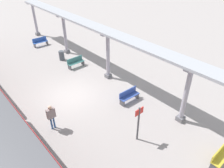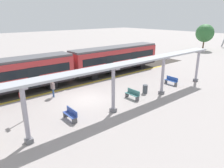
{
  "view_description": "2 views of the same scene",
  "coord_description": "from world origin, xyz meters",
  "px_view_note": "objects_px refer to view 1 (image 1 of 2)",
  "views": [
    {
      "loc": [
        -5.94,
        -11.11,
        8.96
      ],
      "look_at": [
        2.02,
        -2.04,
        1.13
      ],
      "focal_mm": 34.6,
      "sensor_mm": 36.0,
      "label": 1
    },
    {
      "loc": [
        15.24,
        -9.71,
        7.35
      ],
      "look_at": [
        1.54,
        1.84,
        1.48
      ],
      "focal_mm": 33.54,
      "sensor_mm": 36.0,
      "label": 2
    }
  ],
  "objects_px": {
    "canopy_pillar_third": "(108,56)",
    "passenger_waiting_near_edge": "(51,115)",
    "bench_far_end": "(40,42)",
    "trash_bin": "(62,56)",
    "bench_extra_slot": "(76,62)",
    "canopy_pillar_fifth": "(35,19)",
    "bench_mid_platform": "(129,96)",
    "platform_info_sign": "(138,121)",
    "canopy_pillar_second": "(186,95)",
    "bench_near_end": "(221,156)",
    "canopy_pillar_fourth": "(65,34)"
  },
  "relations": [
    {
      "from": "canopy_pillar_third",
      "to": "passenger_waiting_near_edge",
      "type": "relative_size",
      "value": 2.25
    },
    {
      "from": "bench_far_end",
      "to": "trash_bin",
      "type": "relative_size",
      "value": 1.77
    },
    {
      "from": "bench_extra_slot",
      "to": "bench_far_end",
      "type": "bearing_deg",
      "value": 91.79
    },
    {
      "from": "passenger_waiting_near_edge",
      "to": "bench_extra_slot",
      "type": "bearing_deg",
      "value": 46.81
    },
    {
      "from": "canopy_pillar_fifth",
      "to": "canopy_pillar_third",
      "type": "bearing_deg",
      "value": -90.0
    },
    {
      "from": "canopy_pillar_third",
      "to": "bench_mid_platform",
      "type": "bearing_deg",
      "value": -106.56
    },
    {
      "from": "bench_far_end",
      "to": "platform_info_sign",
      "type": "xyz_separation_m",
      "value": [
        -1.9,
        -15.58,
        0.89
      ]
    },
    {
      "from": "canopy_pillar_second",
      "to": "bench_far_end",
      "type": "bearing_deg",
      "value": 94.09
    },
    {
      "from": "canopy_pillar_fifth",
      "to": "platform_info_sign",
      "type": "distance_m",
      "value": 19.01
    },
    {
      "from": "canopy_pillar_third",
      "to": "bench_far_end",
      "type": "relative_size",
      "value": 2.43
    },
    {
      "from": "bench_far_end",
      "to": "trash_bin",
      "type": "height_order",
      "value": "bench_far_end"
    },
    {
      "from": "canopy_pillar_third",
      "to": "bench_near_end",
      "type": "height_order",
      "value": "canopy_pillar_third"
    },
    {
      "from": "bench_mid_platform",
      "to": "canopy_pillar_second",
      "type": "bearing_deg",
      "value": -74.09
    },
    {
      "from": "canopy_pillar_fifth",
      "to": "passenger_waiting_near_edge",
      "type": "relative_size",
      "value": 2.25
    },
    {
      "from": "bench_mid_platform",
      "to": "bench_extra_slot",
      "type": "xyz_separation_m",
      "value": [
        0.01,
        6.48,
        0.0
      ]
    },
    {
      "from": "bench_near_end",
      "to": "bench_extra_slot",
      "type": "xyz_separation_m",
      "value": [
        0.17,
        12.85,
        0.0
      ]
    },
    {
      "from": "canopy_pillar_fifth",
      "to": "trash_bin",
      "type": "height_order",
      "value": "canopy_pillar_fifth"
    },
    {
      "from": "canopy_pillar_second",
      "to": "passenger_waiting_near_edge",
      "type": "bearing_deg",
      "value": 143.72
    },
    {
      "from": "canopy_pillar_second",
      "to": "bench_near_end",
      "type": "bearing_deg",
      "value": -111.02
    },
    {
      "from": "bench_mid_platform",
      "to": "platform_info_sign",
      "type": "distance_m",
      "value": 3.55
    },
    {
      "from": "bench_extra_slot",
      "to": "passenger_waiting_near_edge",
      "type": "distance_m",
      "value": 7.49
    },
    {
      "from": "trash_bin",
      "to": "bench_near_end",
      "type": "bearing_deg",
      "value": -89.81
    },
    {
      "from": "canopy_pillar_fifth",
      "to": "trash_bin",
      "type": "xyz_separation_m",
      "value": [
        -1.18,
        -7.57,
        -1.44
      ]
    },
    {
      "from": "bench_extra_slot",
      "to": "platform_info_sign",
      "type": "distance_m",
      "value": 9.49
    },
    {
      "from": "canopy_pillar_second",
      "to": "canopy_pillar_third",
      "type": "xyz_separation_m",
      "value": [
        0.0,
        6.71,
        0.0
      ]
    },
    {
      "from": "bench_far_end",
      "to": "bench_extra_slot",
      "type": "height_order",
      "value": "same"
    },
    {
      "from": "trash_bin",
      "to": "canopy_pillar_fourth",
      "type": "bearing_deg",
      "value": 42.09
    },
    {
      "from": "canopy_pillar_fifth",
      "to": "bench_near_end",
      "type": "height_order",
      "value": "canopy_pillar_fifth"
    },
    {
      "from": "bench_near_end",
      "to": "canopy_pillar_third",
      "type": "bearing_deg",
      "value": 83.32
    },
    {
      "from": "bench_extra_slot",
      "to": "canopy_pillar_second",
      "type": "bearing_deg",
      "value": -84.43
    },
    {
      "from": "bench_near_end",
      "to": "bench_extra_slot",
      "type": "distance_m",
      "value": 12.85
    },
    {
      "from": "canopy_pillar_third",
      "to": "canopy_pillar_second",
      "type": "bearing_deg",
      "value": -90.0
    },
    {
      "from": "bench_near_end",
      "to": "passenger_waiting_near_edge",
      "type": "relative_size",
      "value": 0.92
    },
    {
      "from": "canopy_pillar_fourth",
      "to": "platform_info_sign",
      "type": "relative_size",
      "value": 1.68
    },
    {
      "from": "bench_near_end",
      "to": "bench_far_end",
      "type": "distance_m",
      "value": 19.22
    },
    {
      "from": "bench_mid_platform",
      "to": "passenger_waiting_near_edge",
      "type": "height_order",
      "value": "passenger_waiting_near_edge"
    },
    {
      "from": "canopy_pillar_fourth",
      "to": "canopy_pillar_fifth",
      "type": "xyz_separation_m",
      "value": [
        0.0,
        6.5,
        0.0
      ]
    },
    {
      "from": "bench_extra_slot",
      "to": "bench_near_end",
      "type": "bearing_deg",
      "value": -90.74
    },
    {
      "from": "canopy_pillar_fourth",
      "to": "passenger_waiting_near_edge",
      "type": "height_order",
      "value": "canopy_pillar_fourth"
    },
    {
      "from": "canopy_pillar_third",
      "to": "bench_far_end",
      "type": "bearing_deg",
      "value": 96.94
    },
    {
      "from": "passenger_waiting_near_edge",
      "to": "canopy_pillar_fifth",
      "type": "bearing_deg",
      "value": 67.94
    },
    {
      "from": "passenger_waiting_near_edge",
      "to": "trash_bin",
      "type": "bearing_deg",
      "value": 56.61
    },
    {
      "from": "bench_mid_platform",
      "to": "bench_far_end",
      "type": "bearing_deg",
      "value": 90.84
    },
    {
      "from": "canopy_pillar_third",
      "to": "trash_bin",
      "type": "bearing_deg",
      "value": 102.87
    },
    {
      "from": "canopy_pillar_second",
      "to": "bench_mid_platform",
      "type": "distance_m",
      "value": 3.84
    },
    {
      "from": "trash_bin",
      "to": "passenger_waiting_near_edge",
      "type": "relative_size",
      "value": 0.52
    },
    {
      "from": "canopy_pillar_second",
      "to": "bench_near_end",
      "type": "relative_size",
      "value": 2.45
    },
    {
      "from": "bench_mid_platform",
      "to": "platform_info_sign",
      "type": "relative_size",
      "value": 0.69
    },
    {
      "from": "canopy_pillar_second",
      "to": "bench_far_end",
      "type": "xyz_separation_m",
      "value": [
        -1.16,
        16.28,
        -1.43
      ]
    },
    {
      "from": "platform_info_sign",
      "to": "bench_mid_platform",
      "type": "bearing_deg",
      "value": 52.62
    }
  ]
}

